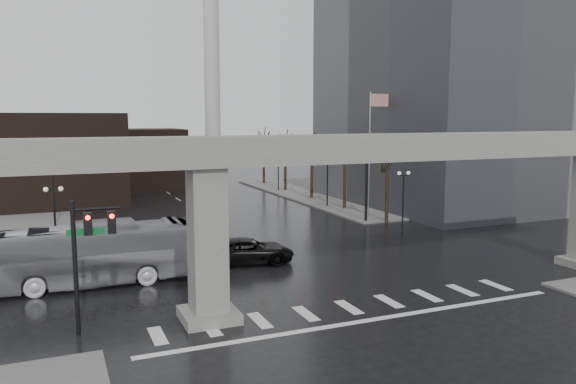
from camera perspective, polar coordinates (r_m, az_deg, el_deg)
name	(u,v)px	position (r m, az deg, el deg)	size (l,w,h in m)	color
ground	(339,301)	(30.03, 5.23, -11.00)	(160.00, 160.00, 0.00)	black
sidewalk_ne	(386,191)	(73.35, 9.88, 0.06)	(28.00, 36.00, 0.15)	slate
elevated_guideway	(363,170)	(29.22, 7.59, 2.26)	(48.00, 2.60, 8.70)	gray
office_tower	(456,12)	(66.80, 16.69, 17.15)	(22.00, 26.00, 42.00)	slate
building_far_left	(46,159)	(67.20, -23.34, 3.09)	(16.00, 14.00, 10.00)	black
building_far_mid	(144,159)	(78.10, -14.43, 3.28)	(10.00, 10.00, 8.00)	black
smokestack	(212,88)	(73.78, -7.71, 10.48)	(3.60, 3.60, 30.00)	beige
signal_mast_arm	(329,160)	(49.44, 4.23, 3.25)	(12.12, 0.43, 8.00)	black
signal_left_pole	(88,244)	(26.16, -19.70, -4.97)	(2.30, 0.30, 6.00)	black
flagpole_assembly	(372,138)	(55.21, 8.57, 5.41)	(2.06, 0.12, 12.00)	silver
lamp_right_0	(403,191)	(47.88, 11.64, 0.14)	(1.22, 0.32, 5.11)	black
lamp_right_1	(327,175)	(59.85, 4.02, 1.74)	(1.22, 0.32, 5.11)	black
lamp_right_2	(278,165)	(72.55, -1.00, 2.79)	(1.22, 0.32, 5.11)	black
lamp_left_0	(54,212)	(39.52, -22.64, -1.86)	(1.22, 0.32, 5.11)	black
lamp_left_1	(53,187)	(53.40, -22.77, 0.46)	(1.22, 0.32, 5.11)	black
lamp_left_2	(52,173)	(67.32, -22.85, 1.82)	(1.22, 0.32, 5.11)	black
tree_right_0	(387,192)	(51.85, 10.04, -0.03)	(1.09, 1.58, 7.50)	black
tree_right_1	(345,182)	(58.65, 5.79, 0.99)	(1.09, 1.61, 7.67)	black
tree_right_2	(312,174)	(65.73, 2.44, 1.79)	(1.10, 1.63, 7.85)	black
tree_right_3	(286,168)	(73.00, -0.25, 2.43)	(1.11, 1.66, 8.02)	black
tree_right_4	(264,163)	(80.40, -2.46, 2.95)	(1.12, 1.69, 8.19)	black
pickup_truck	(248,251)	(37.16, -4.09, -6.00)	(2.79, 6.05, 1.68)	black
city_bus	(82,255)	(34.13, -20.18, -6.03)	(3.02, 12.89, 3.59)	#BABABF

